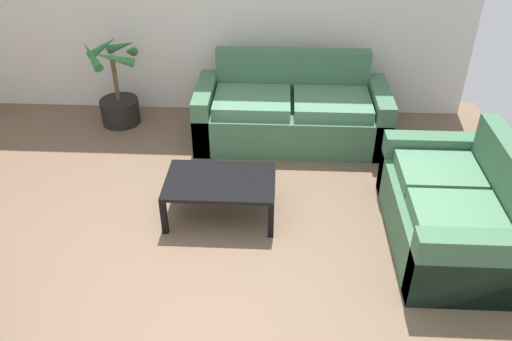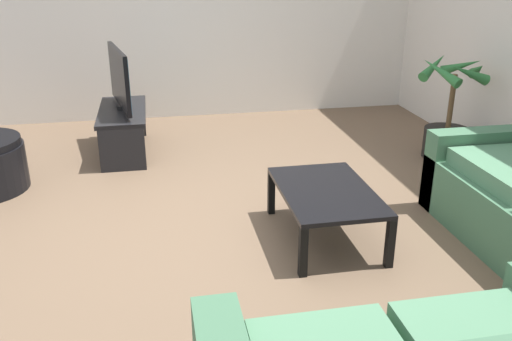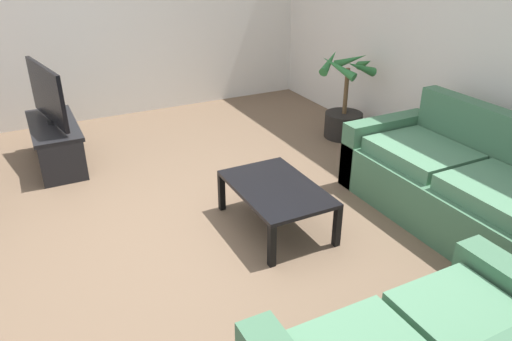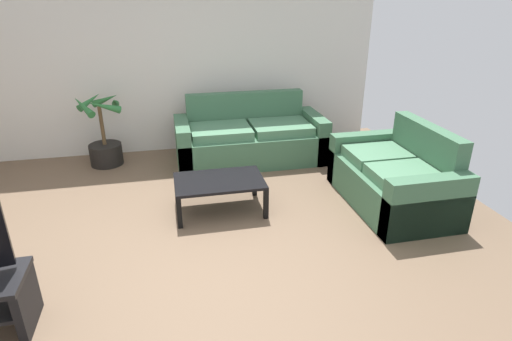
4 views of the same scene
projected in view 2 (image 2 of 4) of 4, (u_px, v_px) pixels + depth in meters
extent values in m
plane|color=brown|center=(194.00, 226.00, 4.00)|extent=(6.60, 6.60, 0.00)
cube|color=silver|center=(167.00, 2.00, 6.24)|extent=(0.06, 6.00, 2.70)
cube|color=#3F6B4C|center=(481.00, 167.00, 4.24)|extent=(0.18, 0.90, 0.62)
cube|color=black|center=(122.00, 111.00, 5.34)|extent=(1.10, 0.45, 0.04)
cube|color=black|center=(124.00, 133.00, 5.42)|extent=(1.02, 0.39, 0.03)
cube|color=black|center=(126.00, 117.00, 5.89)|extent=(0.06, 0.41, 0.44)
cube|color=black|center=(122.00, 148.00, 4.94)|extent=(0.06, 0.41, 0.44)
cube|color=black|center=(119.00, 77.00, 5.22)|extent=(0.97, 0.22, 0.55)
cube|color=teal|center=(121.00, 77.00, 5.23)|extent=(0.92, 0.18, 0.50)
cylinder|color=black|center=(122.00, 107.00, 5.33)|extent=(0.10, 0.10, 0.04)
cube|color=black|center=(326.00, 191.00, 3.70)|extent=(0.95, 0.62, 0.03)
cube|color=black|center=(271.00, 193.00, 4.13)|extent=(0.05, 0.05, 0.34)
cube|color=black|center=(303.00, 252.00, 3.31)|extent=(0.05, 0.05, 0.34)
cube|color=black|center=(342.00, 187.00, 4.23)|extent=(0.05, 0.05, 0.34)
cube|color=black|center=(390.00, 243.00, 3.41)|extent=(0.05, 0.05, 0.34)
cylinder|color=black|center=(446.00, 143.00, 5.31)|extent=(0.44, 0.44, 0.29)
cylinder|color=brown|center=(451.00, 102.00, 5.16)|extent=(0.05, 0.05, 0.53)
cone|color=#2C6F36|center=(469.00, 73.00, 4.86)|extent=(0.13, 0.42, 0.24)
cone|color=#2C6F36|center=(478.00, 70.00, 5.01)|extent=(0.40, 0.24, 0.23)
cone|color=#2C6F36|center=(461.00, 66.00, 5.18)|extent=(0.34, 0.34, 0.23)
cone|color=#2C6F36|center=(434.00, 66.00, 5.18)|extent=(0.34, 0.42, 0.25)
cone|color=#2C6F36|center=(441.00, 72.00, 4.93)|extent=(0.44, 0.27, 0.25)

